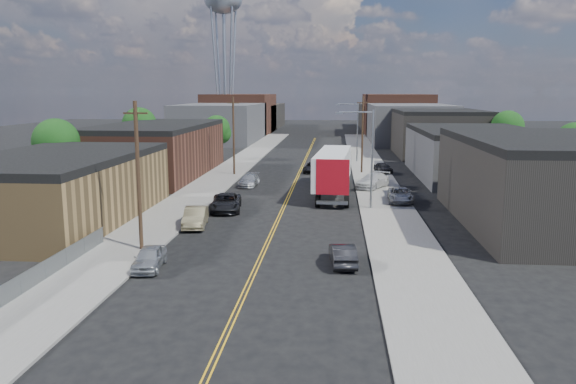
% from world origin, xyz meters
% --- Properties ---
extents(ground, '(260.00, 260.00, 0.00)m').
position_xyz_m(ground, '(0.00, 60.00, 0.00)').
color(ground, black).
rests_on(ground, ground).
extents(centerline, '(0.32, 120.00, 0.01)m').
position_xyz_m(centerline, '(0.00, 45.00, 0.01)').
color(centerline, gold).
rests_on(centerline, ground).
extents(sidewalk_left, '(5.00, 140.00, 0.15)m').
position_xyz_m(sidewalk_left, '(-9.50, 45.00, 0.07)').
color(sidewalk_left, slate).
rests_on(sidewalk_left, ground).
extents(sidewalk_right, '(5.00, 140.00, 0.15)m').
position_xyz_m(sidewalk_right, '(9.50, 45.00, 0.07)').
color(sidewalk_right, slate).
rests_on(sidewalk_right, ground).
extents(warehouse_tan, '(12.00, 22.00, 5.60)m').
position_xyz_m(warehouse_tan, '(-18.00, 18.00, 2.80)').
color(warehouse_tan, olive).
rests_on(warehouse_tan, ground).
extents(warehouse_brown, '(12.00, 26.00, 6.60)m').
position_xyz_m(warehouse_brown, '(-18.00, 44.00, 3.30)').
color(warehouse_brown, '#512C20').
rests_on(warehouse_brown, ground).
extents(industrial_right_a, '(14.00, 22.00, 7.10)m').
position_xyz_m(industrial_right_a, '(21.99, 20.00, 3.55)').
color(industrial_right_a, black).
rests_on(industrial_right_a, ground).
extents(industrial_right_b, '(14.00, 24.00, 6.10)m').
position_xyz_m(industrial_right_b, '(22.00, 46.00, 3.05)').
color(industrial_right_b, '#3D3C3F').
rests_on(industrial_right_b, ground).
extents(industrial_right_c, '(14.00, 22.00, 7.60)m').
position_xyz_m(industrial_right_c, '(22.00, 72.00, 3.80)').
color(industrial_right_c, black).
rests_on(industrial_right_c, ground).
extents(skyline_left_a, '(16.00, 30.00, 8.00)m').
position_xyz_m(skyline_left_a, '(-20.00, 95.00, 4.00)').
color(skyline_left_a, '#3D3C3F').
rests_on(skyline_left_a, ground).
extents(skyline_right_a, '(16.00, 30.00, 8.00)m').
position_xyz_m(skyline_right_a, '(20.00, 95.00, 4.00)').
color(skyline_right_a, '#3D3C3F').
rests_on(skyline_right_a, ground).
extents(skyline_left_b, '(16.00, 26.00, 10.00)m').
position_xyz_m(skyline_left_b, '(-20.00, 120.00, 5.00)').
color(skyline_left_b, '#512C20').
rests_on(skyline_left_b, ground).
extents(skyline_right_b, '(16.00, 26.00, 10.00)m').
position_xyz_m(skyline_right_b, '(20.00, 120.00, 5.00)').
color(skyline_right_b, '#512C20').
rests_on(skyline_right_b, ground).
extents(skyline_left_c, '(16.00, 40.00, 7.00)m').
position_xyz_m(skyline_left_c, '(-20.00, 140.00, 3.50)').
color(skyline_left_c, black).
rests_on(skyline_left_c, ground).
extents(skyline_right_c, '(16.00, 40.00, 7.00)m').
position_xyz_m(skyline_right_c, '(20.00, 140.00, 3.50)').
color(skyline_right_c, black).
rests_on(skyline_right_c, ground).
extents(water_tower, '(9.00, 9.00, 36.90)m').
position_xyz_m(water_tower, '(-22.00, 110.00, 30.65)').
color(water_tower, gray).
rests_on(water_tower, ground).
extents(streetlight_near, '(3.39, 0.25, 9.00)m').
position_xyz_m(streetlight_near, '(7.60, 25.00, 5.33)').
color(streetlight_near, gray).
rests_on(streetlight_near, ground).
extents(streetlight_far, '(3.39, 0.25, 9.00)m').
position_xyz_m(streetlight_far, '(7.60, 60.00, 5.33)').
color(streetlight_far, gray).
rests_on(streetlight_far, ground).
extents(utility_pole_left_near, '(1.60, 0.26, 10.00)m').
position_xyz_m(utility_pole_left_near, '(-8.20, 10.00, 5.14)').
color(utility_pole_left_near, black).
rests_on(utility_pole_left_near, ground).
extents(utility_pole_left_far, '(1.60, 0.26, 10.00)m').
position_xyz_m(utility_pole_left_far, '(-8.20, 45.00, 5.14)').
color(utility_pole_left_far, black).
rests_on(utility_pole_left_far, ground).
extents(utility_pole_right, '(1.60, 0.26, 10.00)m').
position_xyz_m(utility_pole_right, '(8.20, 48.00, 5.14)').
color(utility_pole_right, black).
rests_on(utility_pole_right, ground).
extents(chainlink_fence, '(0.05, 16.00, 1.22)m').
position_xyz_m(chainlink_fence, '(-11.50, 3.50, 0.66)').
color(chainlink_fence, slate).
rests_on(chainlink_fence, ground).
extents(tree_left_near, '(4.85, 4.76, 7.91)m').
position_xyz_m(tree_left_near, '(-23.94, 30.00, 5.18)').
color(tree_left_near, black).
rests_on(tree_left_near, ground).
extents(tree_left_mid, '(5.10, 5.04, 8.37)m').
position_xyz_m(tree_left_mid, '(-23.94, 55.00, 5.48)').
color(tree_left_mid, black).
rests_on(tree_left_mid, ground).
extents(tree_left_far, '(4.35, 4.20, 6.97)m').
position_xyz_m(tree_left_far, '(-13.94, 62.00, 4.57)').
color(tree_left_far, black).
rests_on(tree_left_far, ground).
extents(tree_right_near, '(4.60, 4.48, 7.44)m').
position_xyz_m(tree_right_near, '(30.06, 36.00, 4.87)').
color(tree_right_near, black).
rests_on(tree_right_near, ground).
extents(tree_right_far, '(4.85, 4.76, 7.91)m').
position_xyz_m(tree_right_far, '(30.06, 60.00, 5.18)').
color(tree_right_far, black).
rests_on(tree_right_far, ground).
extents(semi_truck, '(3.95, 17.70, 4.60)m').
position_xyz_m(semi_truck, '(4.50, 33.28, 2.62)').
color(semi_truck, silver).
rests_on(semi_truck, ground).
extents(car_left_a, '(1.97, 4.13, 1.36)m').
position_xyz_m(car_left_a, '(-6.40, 6.25, 0.68)').
color(car_left_a, '#B1B4B6').
rests_on(car_left_a, ground).
extents(car_left_b, '(2.26, 4.92, 1.56)m').
position_xyz_m(car_left_b, '(-6.27, 17.02, 0.78)').
color(car_left_b, '#7A7050').
rests_on(car_left_b, ground).
extents(car_left_c, '(3.25, 5.84, 1.55)m').
position_xyz_m(car_left_c, '(-5.00, 23.17, 0.77)').
color(car_left_c, black).
rests_on(car_left_c, ground).
extents(car_left_d, '(2.11, 4.69, 1.33)m').
position_xyz_m(car_left_d, '(-5.00, 36.79, 0.67)').
color(car_left_d, '#B2B5B7').
rests_on(car_left_d, ground).
extents(car_right_oncoming, '(1.83, 4.24, 1.36)m').
position_xyz_m(car_right_oncoming, '(5.26, 8.00, 0.68)').
color(car_right_oncoming, black).
rests_on(car_right_oncoming, ground).
extents(car_right_lot_a, '(2.51, 5.04, 1.37)m').
position_xyz_m(car_right_lot_a, '(11.00, 28.00, 0.84)').
color(car_right_lot_a, '#96979B').
rests_on(car_right_lot_a, sidewalk_right).
extents(car_right_lot_b, '(4.47, 5.81, 1.57)m').
position_xyz_m(car_right_lot_b, '(8.87, 36.00, 0.93)').
color(car_right_lot_b, silver).
rests_on(car_right_lot_b, sidewalk_right).
extents(car_right_lot_c, '(2.58, 4.16, 1.32)m').
position_xyz_m(car_right_lot_c, '(11.00, 47.99, 0.81)').
color(car_right_lot_c, black).
rests_on(car_right_lot_c, sidewalk_right).
extents(car_ahead_truck, '(2.70, 5.11, 1.37)m').
position_xyz_m(car_ahead_truck, '(1.82, 48.31, 0.68)').
color(car_ahead_truck, black).
rests_on(car_ahead_truck, ground).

